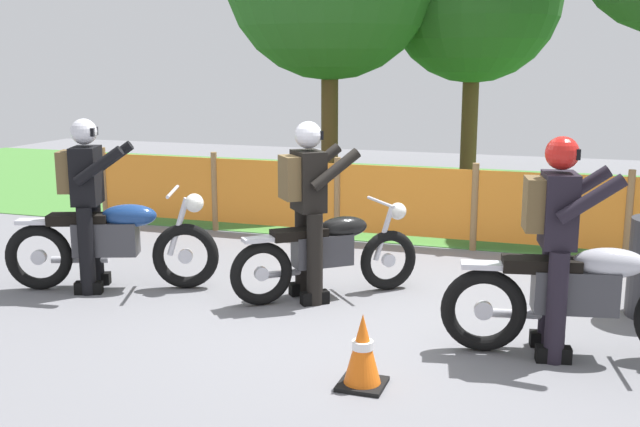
% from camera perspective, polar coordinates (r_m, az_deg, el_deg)
% --- Properties ---
extents(ground, '(24.00, 24.00, 0.02)m').
position_cam_1_polar(ground, '(7.10, 1.89, -7.00)').
color(ground, slate).
extents(grass_verge, '(24.00, 6.98, 0.01)m').
position_cam_1_polar(grass_verge, '(12.77, 9.62, 1.25)').
color(grass_verge, '#427A33').
rests_on(grass_verge, ground).
extents(barrier_fence, '(8.59, 0.08, 1.05)m').
position_cam_1_polar(barrier_fence, '(9.30, 6.32, 0.89)').
color(barrier_fence, olive).
rests_on(barrier_fence, ground).
extents(motorcycle_lead, '(2.09, 0.68, 1.00)m').
position_cam_1_polar(motorcycle_lead, '(6.13, 19.16, -5.81)').
color(motorcycle_lead, black).
rests_on(motorcycle_lead, ground).
extents(motorcycle_trailing, '(2.01, 0.93, 0.99)m').
position_cam_1_polar(motorcycle_trailing, '(7.74, -15.29, -2.04)').
color(motorcycle_trailing, black).
rests_on(motorcycle_trailing, ground).
extents(motorcycle_third, '(1.52, 1.31, 0.90)m').
position_cam_1_polar(motorcycle_third, '(7.23, 0.62, -2.95)').
color(motorcycle_third, black).
rests_on(motorcycle_third, ground).
extents(rider_lead, '(0.74, 0.62, 1.69)m').
position_cam_1_polar(rider_lead, '(5.97, 17.31, -1.51)').
color(rider_lead, black).
rests_on(rider_lead, ground).
extents(rider_trailing, '(0.77, 0.67, 1.69)m').
position_cam_1_polar(rider_trailing, '(7.71, -17.12, 1.36)').
color(rider_trailing, black).
rests_on(rider_trailing, ground).
extents(rider_third, '(0.78, 0.75, 1.69)m').
position_cam_1_polar(rider_third, '(7.04, -0.94, 0.95)').
color(rider_third, black).
rests_on(rider_third, ground).
extents(traffic_cone, '(0.32, 0.32, 0.53)m').
position_cam_1_polar(traffic_cone, '(5.34, 3.22, -10.28)').
color(traffic_cone, black).
rests_on(traffic_cone, ground).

